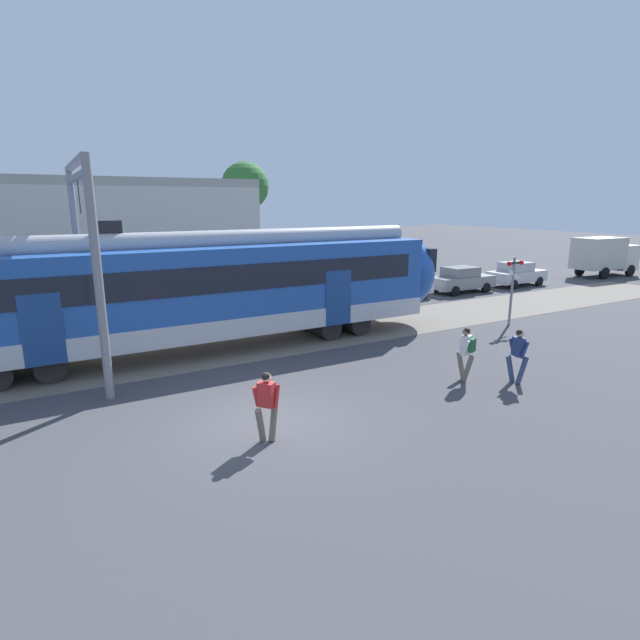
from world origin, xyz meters
name	(u,v)px	position (x,y,z in m)	size (l,w,h in m)	color
ground_plane	(268,423)	(0.00, 0.00, 0.00)	(160.00, 160.00, 0.00)	#424247
pedestrian_red	(267,402)	(-0.39, -0.86, 0.96)	(0.70, 0.46, 1.67)	#6B6051
pedestrian_white	(466,350)	(6.41, -0.19, 0.99)	(0.52, 0.71, 1.67)	#6B6051
pedestrian_navy	(518,352)	(7.61, -1.08, 0.96)	(0.58, 0.64, 1.67)	navy
parked_car_white	(396,285)	(12.68, 11.23, 0.78)	(4.01, 1.78, 1.54)	silver
parked_car_grey	(461,279)	(17.41, 11.03, 0.78)	(4.02, 1.79, 1.54)	gray
parked_car_silver	(517,274)	(22.25, 11.02, 0.78)	(4.03, 1.82, 1.54)	#B7BABF
box_truck	(605,255)	(31.24, 10.80, 1.57)	(5.32, 2.27, 2.82)	beige
catenary_gantry	(83,235)	(-3.16, 6.87, 4.31)	(0.24, 6.64, 6.53)	gray
crossing_signal	(513,280)	(13.32, 3.97, 2.01)	(0.96, 0.21, 3.00)	gray
background_building	(78,247)	(-2.74, 16.07, 3.21)	(16.70, 5.00, 9.20)	beige
street_tree_right	(245,187)	(7.20, 19.59, 6.17)	(2.94, 2.94, 7.71)	brown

